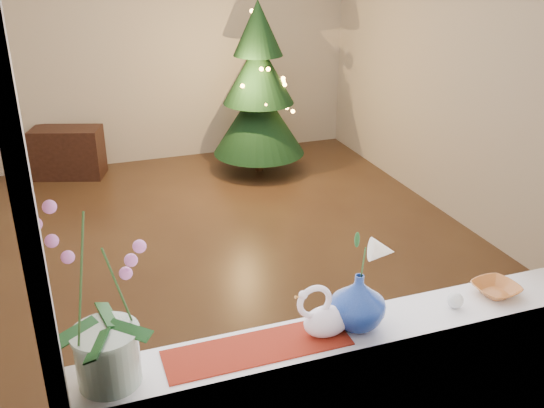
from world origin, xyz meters
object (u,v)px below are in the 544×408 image
Objects in this scene: orchid_pot at (100,296)px; side_table at (68,153)px; paperweight at (455,300)px; swan at (327,311)px; amber_dish at (496,290)px; xmas_tree at (258,89)px; blue_vase at (358,297)px.

orchid_pot reaches higher than side_table.
swan is at bearing 179.19° from paperweight.
swan is 0.81m from amber_dish.
swan is (0.81, -0.00, -0.23)m from orchid_pot.
swan is 0.14× the size of xmas_tree.
xmas_tree is at bearing 4.16° from side_table.
blue_vase is (0.94, 0.01, -0.21)m from orchid_pot.
paperweight is (0.44, -0.02, -0.10)m from blue_vase.
amber_dish is at bearing 7.08° from paperweight.
blue_vase reaches higher than paperweight.
orchid_pot is 1.64m from amber_dish.
blue_vase is at bearing -5.94° from swan.
xmas_tree is 2.10m from side_table.
amber_dish reaches higher than side_table.
side_table is at bearing 90.44° from orchid_pot.
xmas_tree is (0.52, 4.13, -0.07)m from paperweight.
orchid_pot is at bearing 179.60° from paperweight.
amber_dish is at bearing -94.05° from xmas_tree.
blue_vase is 0.45m from paperweight.
orchid_pot is at bearing -179.40° from blue_vase.
xmas_tree reaches higher than orchid_pot.
amber_dish is 4.12m from xmas_tree.
orchid_pot is 0.98× the size of side_table.
xmas_tree is at bearing 76.91° from blue_vase.
side_table is at bearing 89.61° from swan.
blue_vase is 4.78m from side_table.
xmas_tree is at bearing 82.87° from paperweight.
blue_vase is 0.67m from amber_dish.
paperweight is at bearing -2.55° from blue_vase.
paperweight is at bearing -0.40° from orchid_pot.
blue_vase reaches higher than swan.
blue_vase reaches higher than side_table.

